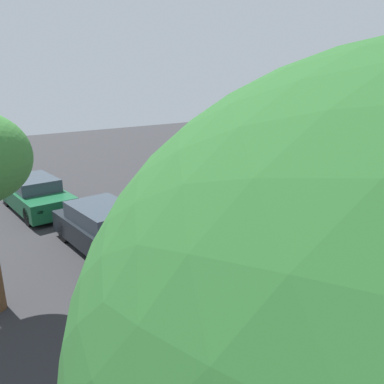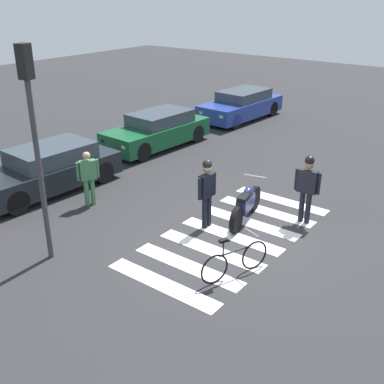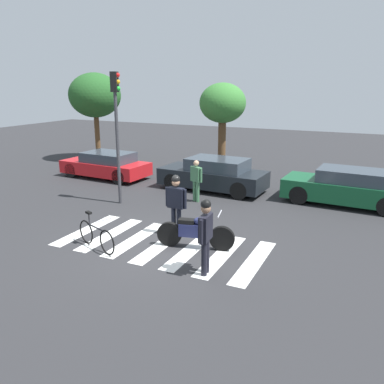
{
  "view_description": "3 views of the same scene",
  "coord_description": "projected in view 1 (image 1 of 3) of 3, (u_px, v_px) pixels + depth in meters",
  "views": [
    {
      "loc": [
        -10.0,
        11.17,
        4.8
      ],
      "look_at": [
        -0.18,
        1.78,
        0.84
      ],
      "focal_mm": 33.01,
      "sensor_mm": 36.0,
      "label": 1
    },
    {
      "loc": [
        -9.08,
        -5.65,
        5.86
      ],
      "look_at": [
        0.18,
        1.4,
        0.78
      ],
      "focal_mm": 44.42,
      "sensor_mm": 36.0,
      "label": 2
    },
    {
      "loc": [
        5.25,
        -9.12,
        4.45
      ],
      "look_at": [
        0.11,
        1.74,
        1.13
      ],
      "focal_mm": 37.09,
      "sensor_mm": 36.0,
      "label": 3
    }
  ],
  "objects": [
    {
      "name": "car_black_suv",
      "position": [
        107.0,
        229.0,
        10.81
      ],
      "size": [
        4.61,
        2.04,
        1.39
      ],
      "color": "black",
      "rests_on": "ground_plane"
    },
    {
      "name": "traffic_light_pole",
      "position": [
        242.0,
        145.0,
        10.56
      ],
      "size": [
        0.35,
        0.29,
        4.82
      ],
      "color": "#38383D",
      "rests_on": "ground_plane"
    },
    {
      "name": "officer_by_motorcycle",
      "position": [
        205.0,
        181.0,
        14.88
      ],
      "size": [
        0.7,
        0.25,
        1.87
      ],
      "color": "black",
      "rests_on": "ground_plane"
    },
    {
      "name": "leaning_bicycle",
      "position": [
        260.0,
        196.0,
        15.24
      ],
      "size": [
        1.67,
        0.7,
        1.01
      ],
      "color": "black",
      "rests_on": "ground_plane"
    },
    {
      "name": "officer_on_foot",
      "position": [
        207.0,
        167.0,
        17.4
      ],
      "size": [
        0.25,
        0.7,
        1.88
      ],
      "color": "black",
      "rests_on": "ground_plane"
    },
    {
      "name": "crosswalk_stripes",
      "position": [
        218.0,
        201.0,
        15.69
      ],
      "size": [
        5.85,
        2.87,
        0.01
      ],
      "color": "silver",
      "rests_on": "ground_plane"
    },
    {
      "name": "car_blue_hatchback",
      "position": [
        2.0,
        171.0,
        18.5
      ],
      "size": [
        4.66,
        2.06,
        1.35
      ],
      "color": "black",
      "rests_on": "ground_plane"
    },
    {
      "name": "ground_plane",
      "position": [
        218.0,
        202.0,
        15.69
      ],
      "size": [
        60.0,
        60.0,
        0.0
      ],
      "primitive_type": "plane",
      "color": "#2B2B2D"
    },
    {
      "name": "car_red_convertible",
      "position": [
        257.0,
        309.0,
        6.99
      ],
      "size": [
        4.37,
        2.03,
        1.25
      ],
      "color": "black",
      "rests_on": "ground_plane"
    },
    {
      "name": "pedestrian_bystander",
      "position": [
        154.0,
        208.0,
        11.97
      ],
      "size": [
        0.6,
        0.38,
        1.62
      ],
      "color": "#3F724C",
      "rests_on": "ground_plane"
    },
    {
      "name": "car_green_compact",
      "position": [
        36.0,
        195.0,
        14.37
      ],
      "size": [
        4.54,
        1.99,
        1.37
      ],
      "color": "black",
      "rests_on": "ground_plane"
    },
    {
      "name": "police_motorcycle",
      "position": [
        200.0,
        188.0,
        16.11
      ],
      "size": [
        2.16,
        0.75,
        1.07
      ],
      "color": "black",
      "rests_on": "ground_plane"
    }
  ]
}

